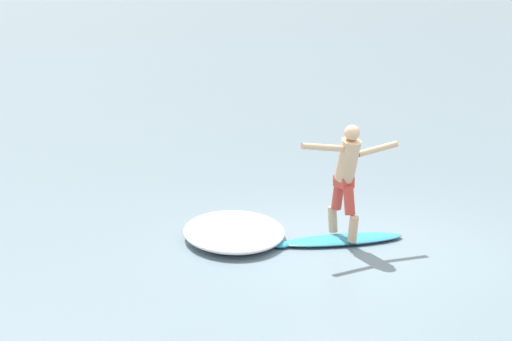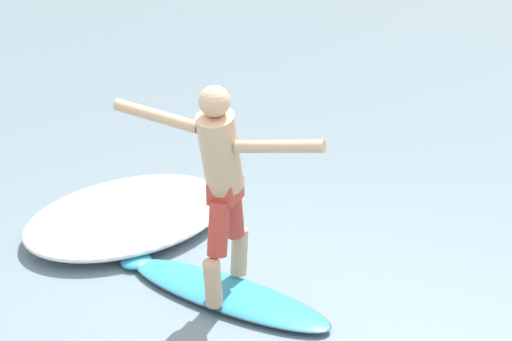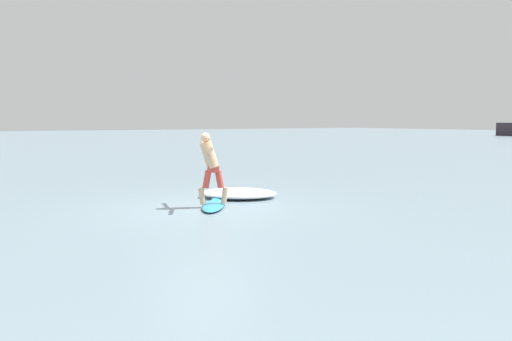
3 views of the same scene
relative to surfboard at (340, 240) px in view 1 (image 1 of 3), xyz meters
The scene contains 4 objects.
ground_plane 0.21m from the surfboard, 91.59° to the right, with size 200.00×200.00×0.00m, color gray.
surfboard is the anchor object (origin of this frame).
surfer 1.03m from the surfboard, 86.27° to the right, with size 1.53×0.81×1.68m.
wave_foam_at_tail 1.56m from the surfboard, 127.02° to the left, with size 2.46×2.53×0.24m.
Camera 1 is at (-9.42, -7.07, 3.92)m, focal length 60.00 mm.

